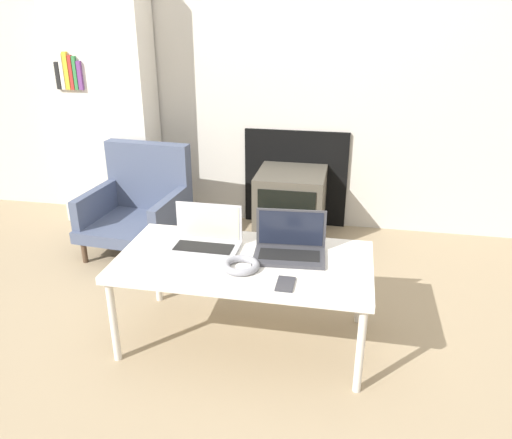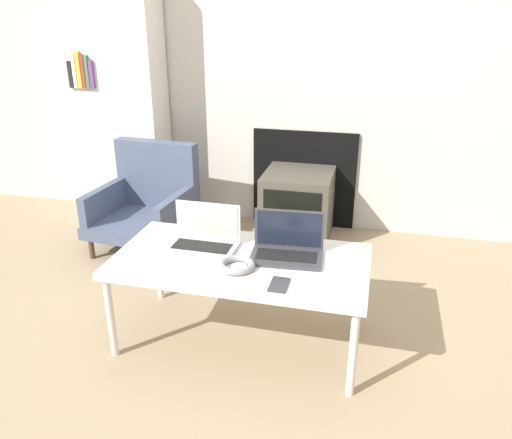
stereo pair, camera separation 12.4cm
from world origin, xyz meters
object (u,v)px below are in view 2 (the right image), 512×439
at_px(laptop_left, 204,238).
at_px(laptop_right, 287,247).
at_px(phone, 279,285).
at_px(headphones, 237,265).
at_px(armchair, 148,200).
at_px(tv, 298,205).

distance_m(laptop_left, laptop_right, 0.42).
relative_size(laptop_left, phone, 2.73).
relative_size(headphones, phone, 1.38).
height_order(laptop_left, headphones, laptop_left).
height_order(laptop_left, armchair, armchair).
bearing_deg(laptop_left, tv, 77.82).
height_order(laptop_right, headphones, laptop_right).
bearing_deg(phone, armchair, 134.86).
bearing_deg(armchair, laptop_right, -33.23).
relative_size(laptop_left, headphones, 1.98).
bearing_deg(phone, laptop_right, 93.86).
xyz_separation_m(tv, armchair, (-1.02, -0.32, 0.07)).
xyz_separation_m(laptop_left, tv, (0.27, 1.22, -0.26)).
xyz_separation_m(phone, tv, (-0.17, 1.51, -0.22)).
height_order(laptop_left, phone, laptop_left).
bearing_deg(tv, armchair, -162.60).
relative_size(laptop_right, headphones, 2.06).
height_order(phone, armchair, armchair).
bearing_deg(laptop_left, phone, -33.06).
bearing_deg(armchair, laptop_left, -45.93).
height_order(headphones, tv, same).
height_order(headphones, armchair, armchair).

